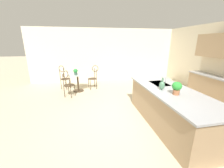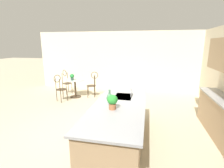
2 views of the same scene
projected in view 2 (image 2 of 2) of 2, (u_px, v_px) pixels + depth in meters
The scene contains 11 objects.
ground_plane at pixel (87, 133), 4.18m from camera, with size 40.00×40.00×0.00m, color beige.
wall_left_window at pixel (118, 61), 7.93m from camera, with size 0.12×7.80×2.70m, color beige.
kitchen_island at pixel (119, 124), 3.62m from camera, with size 2.80×1.06×0.92m.
bistro_table at pixel (75, 86), 6.92m from camera, with size 0.80×0.80×0.74m.
chair_near_window at pixel (92, 83), 6.96m from camera, with size 0.46×0.52×1.04m.
chair_by_island at pixel (60, 87), 6.36m from camera, with size 0.52×0.51×1.04m.
chair_toward_desk at pixel (66, 81), 7.43m from camera, with size 0.52×0.52×1.04m.
sink_faucet at pixel (131, 92), 3.97m from camera, with size 0.02×0.02×0.22m, color #B2B5BA.
potted_plant_on_table at pixel (72, 77), 6.71m from camera, with size 0.18×0.18×0.25m.
potted_plant_counter_near at pixel (112, 101), 3.21m from camera, with size 0.20×0.20×0.28m.
vase_on_counter at pixel (110, 98), 3.58m from camera, with size 0.13×0.13×0.29m.
Camera 2 is at (3.58, 1.40, 2.13)m, focal length 27.22 mm.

